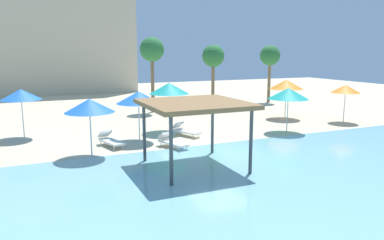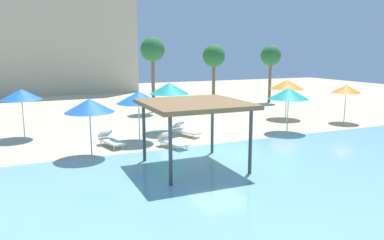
{
  "view_description": "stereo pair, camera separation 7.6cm",
  "coord_description": "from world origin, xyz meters",
  "px_view_note": "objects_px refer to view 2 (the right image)",
  "views": [
    {
      "loc": [
        -8.23,
        -15.27,
        4.78
      ],
      "look_at": [
        -0.63,
        2.0,
        1.3
      ],
      "focal_mm": 34.84,
      "sensor_mm": 36.0,
      "label": 1
    },
    {
      "loc": [
        -8.16,
        -15.3,
        4.78
      ],
      "look_at": [
        -0.63,
        2.0,
        1.3
      ],
      "focal_mm": 34.84,
      "sensor_mm": 36.0,
      "label": 2
    }
  ],
  "objects_px": {
    "beach_umbrella_blue_0": "(89,106)",
    "beach_umbrella_orange_2": "(346,89)",
    "beach_umbrella_teal_3": "(169,88)",
    "beach_umbrella_blue_4": "(139,97)",
    "palm_tree_1": "(153,51)",
    "beach_umbrella_teal_5": "(289,94)",
    "lounge_chair_2": "(110,140)",
    "lounge_chair_1": "(185,130)",
    "palm_tree_3": "(271,57)",
    "beach_umbrella_orange_7": "(287,84)",
    "beach_umbrella_blue_6": "(21,94)",
    "palm_tree_2": "(214,57)",
    "lounge_chair_0": "(171,141)",
    "shade_pavilion": "(194,106)"
  },
  "relations": [
    {
      "from": "palm_tree_1",
      "to": "palm_tree_2",
      "type": "distance_m",
      "value": 5.6
    },
    {
      "from": "beach_umbrella_orange_2",
      "to": "lounge_chair_2",
      "type": "distance_m",
      "value": 16.17
    },
    {
      "from": "beach_umbrella_blue_0",
      "to": "beach_umbrella_orange_2",
      "type": "relative_size",
      "value": 1.05
    },
    {
      "from": "beach_umbrella_teal_5",
      "to": "lounge_chair_2",
      "type": "bearing_deg",
      "value": 175.03
    },
    {
      "from": "lounge_chair_1",
      "to": "palm_tree_3",
      "type": "height_order",
      "value": "palm_tree_3"
    },
    {
      "from": "beach_umbrella_teal_5",
      "to": "lounge_chair_2",
      "type": "relative_size",
      "value": 1.34
    },
    {
      "from": "palm_tree_2",
      "to": "palm_tree_3",
      "type": "distance_m",
      "value": 6.45
    },
    {
      "from": "beach_umbrella_blue_6",
      "to": "lounge_chair_2",
      "type": "distance_m",
      "value": 5.9
    },
    {
      "from": "palm_tree_1",
      "to": "beach_umbrella_teal_5",
      "type": "bearing_deg",
      "value": -64.58
    },
    {
      "from": "beach_umbrella_teal_3",
      "to": "palm_tree_3",
      "type": "distance_m",
      "value": 15.99
    },
    {
      "from": "beach_umbrella_teal_3",
      "to": "lounge_chair_0",
      "type": "distance_m",
      "value": 4.51
    },
    {
      "from": "beach_umbrella_orange_2",
      "to": "beach_umbrella_orange_7",
      "type": "relative_size",
      "value": 0.92
    },
    {
      "from": "shade_pavilion",
      "to": "palm_tree_3",
      "type": "bearing_deg",
      "value": 46.84
    },
    {
      "from": "beach_umbrella_teal_5",
      "to": "beach_umbrella_blue_6",
      "type": "xyz_separation_m",
      "value": [
        -14.44,
        4.65,
        0.12
      ]
    },
    {
      "from": "beach_umbrella_blue_6",
      "to": "palm_tree_2",
      "type": "relative_size",
      "value": 0.51
    },
    {
      "from": "beach_umbrella_orange_7",
      "to": "lounge_chair_0",
      "type": "bearing_deg",
      "value": -156.58
    },
    {
      "from": "beach_umbrella_teal_5",
      "to": "beach_umbrella_orange_7",
      "type": "bearing_deg",
      "value": 53.61
    },
    {
      "from": "lounge_chair_1",
      "to": "beach_umbrella_blue_0",
      "type": "bearing_deg",
      "value": -90.71
    },
    {
      "from": "beach_umbrella_blue_0",
      "to": "lounge_chair_1",
      "type": "relative_size",
      "value": 1.36
    },
    {
      "from": "shade_pavilion",
      "to": "beach_umbrella_blue_0",
      "type": "distance_m",
      "value": 5.01
    },
    {
      "from": "beach_umbrella_teal_3",
      "to": "beach_umbrella_blue_4",
      "type": "bearing_deg",
      "value": -144.29
    },
    {
      "from": "beach_umbrella_orange_2",
      "to": "beach_umbrella_orange_7",
      "type": "height_order",
      "value": "beach_umbrella_orange_7"
    },
    {
      "from": "beach_umbrella_orange_7",
      "to": "palm_tree_3",
      "type": "xyz_separation_m",
      "value": [
        4.04,
        7.79,
        1.85
      ]
    },
    {
      "from": "palm_tree_2",
      "to": "palm_tree_3",
      "type": "relative_size",
      "value": 1.0
    },
    {
      "from": "beach_umbrella_teal_5",
      "to": "lounge_chair_2",
      "type": "xyz_separation_m",
      "value": [
        -10.42,
        0.91,
        -2.0
      ]
    },
    {
      "from": "beach_umbrella_teal_3",
      "to": "lounge_chair_0",
      "type": "relative_size",
      "value": 1.48
    },
    {
      "from": "shade_pavilion",
      "to": "lounge_chair_0",
      "type": "relative_size",
      "value": 2.02
    },
    {
      "from": "beach_umbrella_teal_3",
      "to": "beach_umbrella_teal_5",
      "type": "distance_m",
      "value": 7.07
    },
    {
      "from": "beach_umbrella_teal_3",
      "to": "palm_tree_1",
      "type": "bearing_deg",
      "value": 79.61
    },
    {
      "from": "beach_umbrella_orange_7",
      "to": "beach_umbrella_blue_4",
      "type": "bearing_deg",
      "value": -167.47
    },
    {
      "from": "beach_umbrella_teal_5",
      "to": "lounge_chair_1",
      "type": "xyz_separation_m",
      "value": [
        -5.98,
        1.6,
        -2.0
      ]
    },
    {
      "from": "beach_umbrella_orange_7",
      "to": "lounge_chair_0",
      "type": "xyz_separation_m",
      "value": [
        -10.55,
        -4.57,
        -2.13
      ]
    },
    {
      "from": "beach_umbrella_blue_0",
      "to": "shade_pavilion",
      "type": "bearing_deg",
      "value": -42.84
    },
    {
      "from": "beach_umbrella_blue_0",
      "to": "beach_umbrella_teal_5",
      "type": "relative_size",
      "value": 1.01
    },
    {
      "from": "beach_umbrella_blue_4",
      "to": "lounge_chair_1",
      "type": "relative_size",
      "value": 1.37
    },
    {
      "from": "beach_umbrella_blue_4",
      "to": "lounge_chair_2",
      "type": "relative_size",
      "value": 1.36
    },
    {
      "from": "beach_umbrella_orange_2",
      "to": "beach_umbrella_teal_3",
      "type": "xyz_separation_m",
      "value": [
        -12.0,
        1.97,
        0.33
      ]
    },
    {
      "from": "beach_umbrella_orange_2",
      "to": "palm_tree_3",
      "type": "bearing_deg",
      "value": 82.93
    },
    {
      "from": "beach_umbrella_orange_2",
      "to": "lounge_chair_1",
      "type": "height_order",
      "value": "beach_umbrella_orange_2"
    },
    {
      "from": "beach_umbrella_blue_4",
      "to": "beach_umbrella_orange_7",
      "type": "distance_m",
      "value": 11.92
    },
    {
      "from": "beach_umbrella_blue_4",
      "to": "lounge_chair_0",
      "type": "xyz_separation_m",
      "value": [
        1.09,
        -1.98,
        -2.05
      ]
    },
    {
      "from": "beach_umbrella_orange_2",
      "to": "beach_umbrella_teal_5",
      "type": "height_order",
      "value": "beach_umbrella_teal_5"
    },
    {
      "from": "palm_tree_2",
      "to": "beach_umbrella_teal_3",
      "type": "bearing_deg",
      "value": -131.37
    },
    {
      "from": "beach_umbrella_blue_0",
      "to": "beach_umbrella_orange_2",
      "type": "distance_m",
      "value": 17.3
    },
    {
      "from": "beach_umbrella_blue_4",
      "to": "palm_tree_1",
      "type": "bearing_deg",
      "value": 67.88
    },
    {
      "from": "beach_umbrella_orange_7",
      "to": "lounge_chair_0",
      "type": "relative_size",
      "value": 1.41
    },
    {
      "from": "beach_umbrella_orange_2",
      "to": "palm_tree_3",
      "type": "xyz_separation_m",
      "value": [
        1.32,
        10.65,
        2.02
      ]
    },
    {
      "from": "beach_umbrella_orange_7",
      "to": "lounge_chair_2",
      "type": "xyz_separation_m",
      "value": [
        -13.33,
        -3.05,
        -2.13
      ]
    },
    {
      "from": "beach_umbrella_blue_0",
      "to": "lounge_chair_2",
      "type": "height_order",
      "value": "beach_umbrella_blue_0"
    },
    {
      "from": "lounge_chair_1",
      "to": "palm_tree_1",
      "type": "xyz_separation_m",
      "value": [
        0.98,
        8.93,
        4.48
      ]
    }
  ]
}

